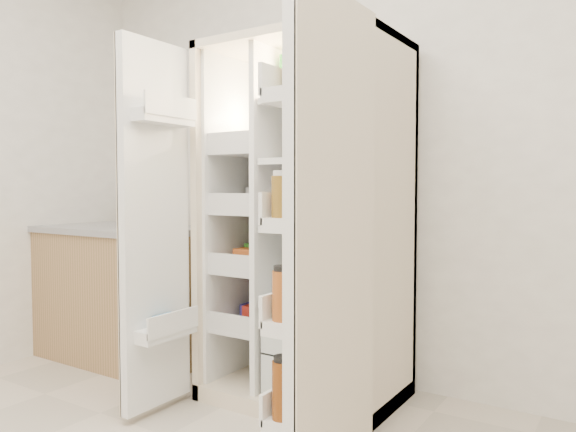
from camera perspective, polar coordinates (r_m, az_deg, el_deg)
The scene contains 5 objects.
wall_back at distance 3.05m, azimuth 8.61°, elevation 8.07°, with size 4.00×0.02×2.70m, color white.
refrigerator at distance 2.82m, azimuth 2.70°, elevation -3.83°, with size 0.92×0.70×1.80m.
freezer_door at distance 2.65m, azimuth -13.70°, elevation -1.12°, with size 0.15×0.40×1.72m.
fridge_door at distance 1.97m, azimuth 4.20°, elevation -2.89°, with size 0.17×0.58×1.72m.
kitchen_counter at distance 3.62m, azimuth -16.87°, elevation -7.63°, with size 1.15×0.61×0.84m.
Camera 1 is at (1.26, -0.76, 1.07)m, focal length 34.00 mm.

